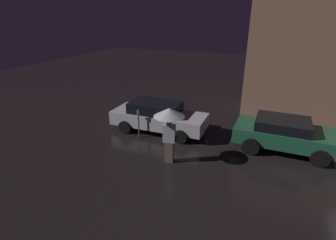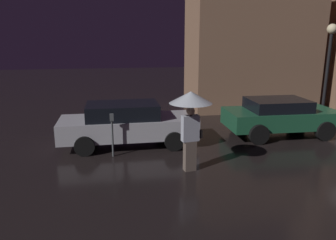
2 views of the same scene
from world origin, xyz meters
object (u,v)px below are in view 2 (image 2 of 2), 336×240
at_px(parked_car_silver, 127,123).
at_px(pedestrian_with_umbrella, 191,108).
at_px(parking_meter, 112,131).
at_px(street_lamp_near, 329,52).
at_px(parked_car_green, 280,116).

bearing_deg(parked_car_silver, pedestrian_with_umbrella, -57.50).
distance_m(parking_meter, street_lamp_near, 10.46).
height_order(parking_meter, street_lamp_near, street_lamp_near).
distance_m(parked_car_silver, pedestrian_with_umbrella, 3.17).
relative_size(parked_car_green, parking_meter, 3.02).
bearing_deg(parked_car_silver, street_lamp_near, 15.33).
xyz_separation_m(parked_car_silver, parked_car_green, (5.72, 0.20, -0.01)).
bearing_deg(pedestrian_with_umbrella, street_lamp_near, -154.57).
bearing_deg(parking_meter, parked_car_green, 11.47).
xyz_separation_m(parked_car_silver, parking_meter, (-0.51, -1.07, 0.07)).
xyz_separation_m(pedestrian_with_umbrella, parking_meter, (-2.11, 1.47, -0.95)).
height_order(parked_car_silver, pedestrian_with_umbrella, pedestrian_with_umbrella).
relative_size(pedestrian_with_umbrella, street_lamp_near, 0.53).
height_order(parked_car_green, pedestrian_with_umbrella, pedestrian_with_umbrella).
distance_m(parked_car_green, parking_meter, 6.36).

